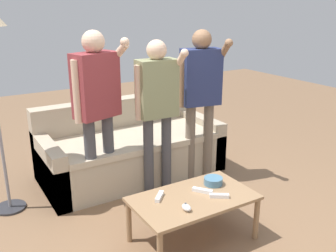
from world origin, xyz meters
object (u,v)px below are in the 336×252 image
at_px(player_center, 157,100).
at_px(couch, 130,149).
at_px(coffee_table, 193,202).
at_px(game_remote_nunchuk, 186,207).
at_px(player_right, 201,88).
at_px(game_remote_wand_far, 219,196).
at_px(game_remote_wand_spare, 202,191).
at_px(snack_bowl, 213,181).
at_px(player_left, 97,98).
at_px(game_remote_wand_near, 159,196).

bearing_deg(player_center, couch, 96.11).
bearing_deg(coffee_table, game_remote_nunchuk, -139.26).
relative_size(coffee_table, player_right, 0.61).
height_order(couch, game_remote_nunchuk, couch).
bearing_deg(game_remote_wand_far, player_center, 89.15).
bearing_deg(game_remote_wand_spare, couch, 89.17).
relative_size(couch, game_remote_wand_far, 13.22).
relative_size(snack_bowl, player_left, 0.10).
bearing_deg(coffee_table, game_remote_wand_near, 152.74).
distance_m(coffee_table, game_remote_nunchuk, 0.22).
distance_m(player_center, game_remote_wand_far, 1.13).
bearing_deg(game_remote_nunchuk, player_left, 100.78).
relative_size(coffee_table, game_remote_wand_near, 7.20).
height_order(couch, player_right, player_right).
relative_size(player_left, game_remote_wand_far, 11.05).
xyz_separation_m(coffee_table, player_left, (-0.37, 0.99, 0.67)).
distance_m(couch, game_remote_wand_spare, 1.38).
relative_size(player_right, game_remote_wand_far, 10.85).
distance_m(couch, game_remote_wand_far, 1.52).
bearing_deg(player_center, game_remote_wand_spare, -95.10).
bearing_deg(couch, coffee_table, -95.07).
bearing_deg(game_remote_wand_far, player_left, 116.05).
relative_size(snack_bowl, player_center, 0.10).
bearing_deg(game_remote_wand_far, couch, 91.57).
height_order(player_center, player_right, player_right).
bearing_deg(game_remote_wand_far, player_right, 62.03).
xyz_separation_m(game_remote_nunchuk, player_right, (0.87, 1.05, 0.58)).
bearing_deg(snack_bowl, game_remote_nunchuk, -151.34).
height_order(game_remote_nunchuk, player_right, player_right).
xyz_separation_m(player_left, player_center, (0.55, -0.11, -0.06)).
distance_m(snack_bowl, player_right, 1.10).
distance_m(coffee_table, snack_bowl, 0.29).
bearing_deg(player_center, coffee_table, -101.61).
bearing_deg(player_right, game_remote_wand_near, -139.96).
distance_m(game_remote_nunchuk, player_center, 1.20).
distance_m(player_right, game_remote_wand_spare, 1.23).
distance_m(game_remote_nunchuk, game_remote_wand_spare, 0.31).
relative_size(game_remote_nunchuk, player_center, 0.06).
height_order(coffee_table, game_remote_wand_far, game_remote_wand_far).
height_order(snack_bowl, game_remote_wand_near, snack_bowl).
distance_m(player_left, player_right, 1.09).
bearing_deg(player_left, game_remote_wand_spare, -63.72).
xyz_separation_m(snack_bowl, player_center, (-0.08, 0.78, 0.53)).
xyz_separation_m(player_left, game_remote_wand_near, (0.14, -0.87, -0.61)).
distance_m(couch, snack_bowl, 1.32).
bearing_deg(coffee_table, game_remote_wand_spare, 14.11).
bearing_deg(game_remote_nunchuk, couch, 79.61).
height_order(snack_bowl, player_right, player_right).
relative_size(snack_bowl, player_right, 0.10).
relative_size(couch, player_center, 1.27).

